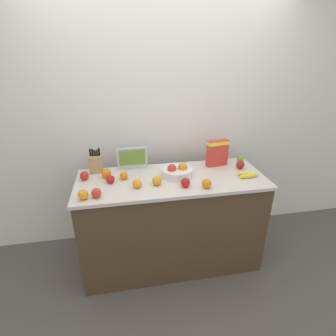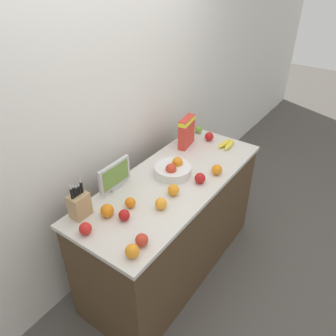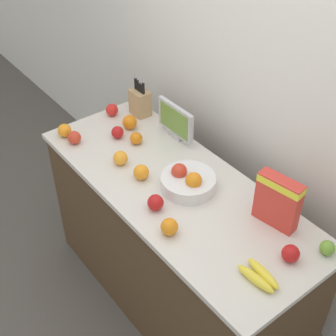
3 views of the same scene
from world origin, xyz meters
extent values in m
plane|color=#514C47|center=(0.00, 0.00, 0.00)|extent=(14.00, 14.00, 0.00)
cube|color=silver|center=(0.00, 0.55, 1.30)|extent=(9.00, 0.06, 2.60)
cube|color=#4C3823|center=(0.00, 0.00, 0.45)|extent=(1.65, 0.64, 0.90)
cube|color=beige|center=(0.00, 0.00, 0.92)|extent=(1.68, 0.67, 0.03)
cube|color=tan|center=(-0.66, 0.25, 1.01)|extent=(0.12, 0.09, 0.16)
cylinder|color=black|center=(-0.70, 0.25, 1.13)|extent=(0.02, 0.02, 0.07)
cube|color=silver|center=(-0.70, 0.25, 1.18)|extent=(0.01, 0.00, 0.04)
cylinder|color=black|center=(-0.68, 0.25, 1.12)|extent=(0.02, 0.02, 0.07)
cube|color=silver|center=(-0.68, 0.25, 1.17)|extent=(0.01, 0.00, 0.02)
cylinder|color=black|center=(-0.66, 0.25, 1.12)|extent=(0.02, 0.02, 0.05)
cube|color=silver|center=(-0.66, 0.25, 1.16)|extent=(0.01, 0.00, 0.02)
cylinder|color=black|center=(-0.64, 0.25, 1.12)|extent=(0.02, 0.02, 0.05)
cube|color=silver|center=(-0.64, 0.25, 1.16)|extent=(0.01, 0.00, 0.02)
cylinder|color=black|center=(-0.62, 0.25, 1.13)|extent=(0.02, 0.02, 0.07)
cube|color=silver|center=(-0.62, 0.25, 1.18)|extent=(0.01, 0.00, 0.04)
cube|color=#B7B7BC|center=(-0.33, 0.26, 0.95)|extent=(0.10, 0.03, 0.03)
cube|color=#B7B7BC|center=(-0.33, 0.26, 1.05)|extent=(0.29, 0.02, 0.18)
cube|color=olive|center=(-0.33, 0.25, 1.05)|extent=(0.24, 0.00, 0.15)
cube|color=red|center=(0.49, 0.20, 1.06)|extent=(0.22, 0.10, 0.26)
cube|color=yellow|center=(0.49, 0.20, 1.16)|extent=(0.22, 0.10, 0.04)
cylinder|color=silver|center=(0.06, 0.04, 0.96)|extent=(0.28, 0.28, 0.07)
sphere|color=orange|center=(0.11, 0.03, 1.01)|extent=(0.08, 0.08, 0.08)
sphere|color=red|center=(0.01, 0.02, 1.01)|extent=(0.08, 0.08, 0.08)
ellipsoid|color=yellow|center=(0.68, -0.08, 0.95)|extent=(0.19, 0.06, 0.04)
ellipsoid|color=yellow|center=(0.68, -0.12, 0.95)|extent=(0.19, 0.06, 0.04)
sphere|color=#6B9E33|center=(0.76, 0.23, 0.96)|extent=(0.07, 0.07, 0.07)
sphere|color=red|center=(0.69, 0.08, 0.97)|extent=(0.08, 0.08, 0.08)
sphere|color=red|center=(0.08, -0.18, 0.97)|extent=(0.08, 0.08, 0.08)
sphere|color=red|center=(-0.64, -0.22, 0.97)|extent=(0.08, 0.08, 0.08)
sphere|color=red|center=(-0.53, 0.00, 0.97)|extent=(0.07, 0.07, 0.07)
sphere|color=red|center=(-0.76, 0.11, 0.97)|extent=(0.08, 0.08, 0.08)
sphere|color=orange|center=(-0.15, -0.11, 0.97)|extent=(0.08, 0.08, 0.08)
sphere|color=orange|center=(-0.73, -0.24, 0.97)|extent=(0.08, 0.08, 0.08)
sphere|color=orange|center=(-0.57, 0.11, 0.97)|extent=(0.09, 0.09, 0.09)
sphere|color=orange|center=(-0.42, 0.05, 0.97)|extent=(0.07, 0.07, 0.07)
sphere|color=orange|center=(-0.31, -0.12, 0.97)|extent=(0.08, 0.08, 0.08)
sphere|color=orange|center=(0.25, -0.23, 0.97)|extent=(0.08, 0.08, 0.08)
camera|label=1|loc=(-0.41, -2.05, 1.97)|focal=28.00mm
camera|label=2|loc=(-1.63, -1.12, 2.33)|focal=35.00mm
camera|label=3|loc=(1.41, -1.14, 2.49)|focal=50.00mm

